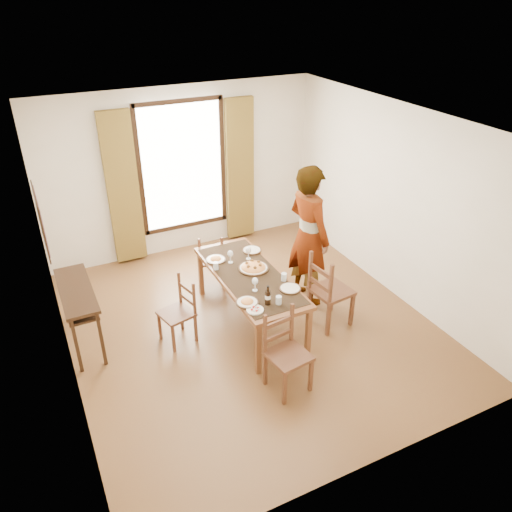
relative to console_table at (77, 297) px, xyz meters
name	(u,v)px	position (x,y,z in m)	size (l,w,h in m)	color
ground	(249,324)	(2.03, -0.60, -0.68)	(5.00, 5.00, 0.00)	#562C1B
room_shell	(243,217)	(2.03, -0.47, 0.86)	(4.60, 5.10, 2.74)	white
console_table	(77,297)	(0.00, 0.00, 0.00)	(0.38, 1.20, 0.80)	black
dining_table	(249,279)	(2.06, -0.56, 0.00)	(0.79, 1.98, 0.76)	brown
chair_west	(179,313)	(1.11, -0.49, -0.28)	(0.47, 0.47, 0.87)	brown
chair_north	(211,261)	(1.97, 0.57, -0.29)	(0.48, 0.48, 0.85)	brown
chair_south	(286,355)	(1.91, -1.81, -0.24)	(0.48, 0.48, 0.96)	brown
chair_east	(329,292)	(2.99, -1.03, -0.19)	(0.52, 0.52, 1.06)	brown
man	(308,236)	(3.04, -0.38, 0.32)	(0.59, 0.80, 2.01)	gray
plate_sw	(247,301)	(1.76, -1.13, 0.10)	(0.27, 0.27, 0.05)	silver
plate_se	(290,287)	(2.36, -1.09, 0.10)	(0.27, 0.27, 0.05)	silver
plate_nw	(216,258)	(1.81, -0.03, 0.10)	(0.27, 0.27, 0.05)	silver
plate_ne	(252,249)	(2.36, 0.00, 0.10)	(0.27, 0.27, 0.05)	silver
pasta_platter	(253,266)	(2.17, -0.46, 0.12)	(0.40, 0.40, 0.10)	red
caprese_plate	(255,309)	(1.78, -1.30, 0.09)	(0.20, 0.20, 0.04)	silver
wine_glass_a	(255,284)	(1.96, -0.93, 0.16)	(0.08, 0.08, 0.18)	white
wine_glass_b	(248,253)	(2.22, -0.19, 0.16)	(0.08, 0.08, 0.18)	white
wine_glass_c	(230,257)	(1.96, -0.17, 0.16)	(0.08, 0.08, 0.18)	white
tumbler_a	(284,277)	(2.39, -0.88, 0.12)	(0.07, 0.07, 0.10)	silver
tumbler_b	(216,266)	(1.73, -0.24, 0.12)	(0.07, 0.07, 0.10)	silver
tumbler_c	(279,300)	(2.09, -1.30, 0.12)	(0.07, 0.07, 0.10)	silver
wine_bottle	(268,295)	(1.97, -1.25, 0.20)	(0.07, 0.07, 0.25)	black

